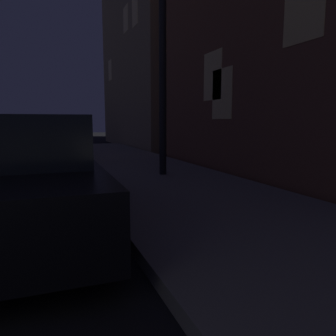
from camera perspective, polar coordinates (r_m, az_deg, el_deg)
The scene contains 3 objects.
car_black at distance 4.40m, azimuth -25.75°, elevation -1.18°, with size 2.22×4.57×1.43m.
car_silver at distance 11.40m, azimuth -23.23°, elevation 4.38°, with size 2.14×4.41×1.43m.
building_far at distance 19.33m, azimuth 3.16°, elevation 19.20°, with size 7.55×9.93×10.02m.
Camera 1 is at (3.20, 0.30, 1.37)m, focal length 34.27 mm.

